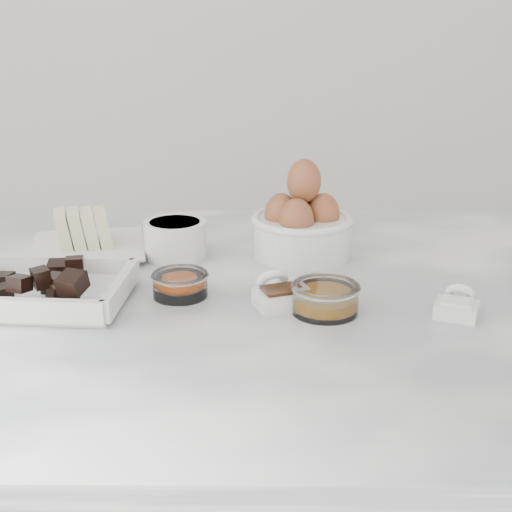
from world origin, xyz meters
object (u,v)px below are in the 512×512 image
(chocolate_dish, at_px, (42,284))
(vanilla_spoon, at_px, (278,294))
(honey_bowl, at_px, (325,298))
(sugar_ramekin, at_px, (175,238))
(salt_spoon, at_px, (457,305))
(butter_plate, at_px, (86,239))
(egg_bowl, at_px, (302,225))
(zest_bowl, at_px, (180,283))

(chocolate_dish, relative_size, vanilla_spoon, 2.61)
(honey_bowl, height_order, vanilla_spoon, vanilla_spoon)
(sugar_ramekin, distance_m, salt_spoon, 0.42)
(butter_plate, bearing_deg, chocolate_dish, -93.51)
(chocolate_dish, relative_size, sugar_ramekin, 2.42)
(butter_plate, bearing_deg, egg_bowl, -0.80)
(sugar_ramekin, xyz_separation_m, egg_bowl, (0.19, 0.01, 0.02))
(vanilla_spoon, bearing_deg, zest_bowl, 166.86)
(sugar_ramekin, height_order, salt_spoon, sugar_ramekin)
(chocolate_dish, distance_m, sugar_ramekin, 0.23)
(sugar_ramekin, height_order, zest_bowl, sugar_ramekin)
(zest_bowl, bearing_deg, butter_plate, 133.63)
(butter_plate, relative_size, zest_bowl, 2.60)
(butter_plate, distance_m, egg_bowl, 0.33)
(sugar_ramekin, xyz_separation_m, salt_spoon, (0.36, -0.21, -0.02))
(zest_bowl, bearing_deg, sugar_ramekin, 98.49)
(chocolate_dish, relative_size, egg_bowl, 1.46)
(vanilla_spoon, relative_size, salt_spoon, 1.19)
(zest_bowl, height_order, vanilla_spoon, vanilla_spoon)
(chocolate_dish, height_order, egg_bowl, egg_bowl)
(egg_bowl, xyz_separation_m, salt_spoon, (0.18, -0.22, -0.03))
(chocolate_dish, relative_size, butter_plate, 1.15)
(butter_plate, bearing_deg, honey_bowl, -32.75)
(honey_bowl, bearing_deg, chocolate_dish, 174.55)
(vanilla_spoon, distance_m, salt_spoon, 0.22)
(egg_bowl, distance_m, honey_bowl, 0.22)
(chocolate_dish, xyz_separation_m, egg_bowl, (0.34, 0.18, 0.02))
(honey_bowl, distance_m, salt_spoon, 0.16)
(chocolate_dish, height_order, honey_bowl, chocolate_dish)
(honey_bowl, height_order, salt_spoon, same)
(zest_bowl, relative_size, vanilla_spoon, 0.87)
(sugar_ramekin, relative_size, egg_bowl, 0.61)
(honey_bowl, relative_size, vanilla_spoon, 1.00)
(butter_plate, distance_m, honey_bowl, 0.41)
(zest_bowl, bearing_deg, chocolate_dish, -173.89)
(butter_plate, height_order, sugar_ramekin, butter_plate)
(honey_bowl, xyz_separation_m, vanilla_spoon, (-0.06, 0.02, -0.00))
(egg_bowl, height_order, honey_bowl, egg_bowl)
(butter_plate, height_order, salt_spoon, butter_plate)
(chocolate_dish, height_order, vanilla_spoon, chocolate_dish)
(butter_plate, xyz_separation_m, sugar_ramekin, (0.14, -0.02, 0.01))
(honey_bowl, xyz_separation_m, salt_spoon, (0.16, -0.01, -0.01))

